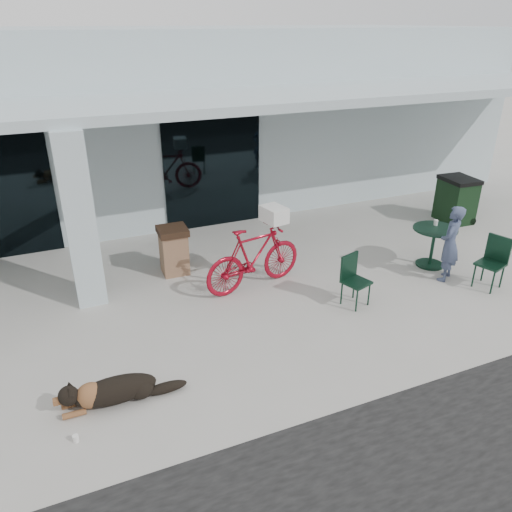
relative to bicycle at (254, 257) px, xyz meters
name	(u,v)px	position (x,y,z in m)	size (l,w,h in m)	color
ground	(209,349)	(-1.44, -1.59, -0.63)	(80.00, 80.00, 0.00)	#B0ACA6
building	(110,116)	(-1.44, 6.91, 1.62)	(22.00, 7.00, 4.50)	silver
storefront_glass_right	(213,172)	(0.36, 3.39, 0.72)	(2.40, 0.06, 2.70)	black
column	(80,221)	(-2.94, 0.71, 0.93)	(0.50, 0.50, 3.12)	silver
overhang	(142,106)	(-1.44, 2.01, 2.58)	(22.00, 2.80, 0.18)	silver
bicycle	(254,257)	(0.00, 0.00, 0.00)	(0.59, 2.08, 1.25)	maroon
laundry_basket	(274,214)	(0.44, 0.09, 0.77)	(0.49, 0.37, 0.29)	white
dog	(115,389)	(-2.97, -2.23, -0.41)	(1.28, 0.43, 0.43)	black
cup_near_dog	(76,438)	(-3.55, -2.75, -0.58)	(0.07, 0.07, 0.09)	white
cafe_table_far	(432,247)	(3.77, -0.60, -0.21)	(0.89, 0.89, 0.84)	black
cafe_chair_far_a	(356,281)	(1.41, -1.33, -0.15)	(0.43, 0.47, 0.94)	black
cafe_chair_far_b	(491,263)	(4.11, -1.78, -0.12)	(0.46, 0.50, 1.01)	black
person	(450,244)	(3.61, -1.19, 0.14)	(0.56, 0.37, 1.53)	#3E4A69
cup_on_table	(436,223)	(3.89, -0.46, 0.27)	(0.08, 0.08, 0.12)	white
trash_receptacle	(174,250)	(-1.24, 1.21, -0.14)	(0.57, 0.57, 0.98)	brown
wheeled_bin	(456,200)	(6.06, 1.21, -0.05)	(0.70, 0.89, 1.14)	black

